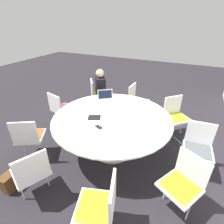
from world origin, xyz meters
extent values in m
plane|color=black|center=(0.00, 0.00, 0.00)|extent=(16.00, 16.00, 0.00)
cylinder|color=#B7B7BC|center=(0.00, 0.00, 0.01)|extent=(0.74, 0.74, 0.02)
cylinder|color=#B7B7BC|center=(0.00, 0.00, 0.37)|extent=(0.16, 0.16, 0.70)
cylinder|color=white|center=(0.00, 0.00, 0.73)|extent=(2.06, 2.06, 0.03)
cube|color=white|center=(-1.41, -1.03, 0.42)|extent=(0.60, 0.60, 0.04)
cube|color=gold|center=(-1.41, -1.03, 0.45)|extent=(0.53, 0.53, 0.01)
cube|color=white|center=(-1.29, -1.18, 0.64)|extent=(0.36, 0.27, 0.40)
cylinder|color=silver|center=(-1.55, -1.13, 0.20)|extent=(0.02, 0.02, 0.40)
cylinder|color=silver|center=(-1.26, -0.92, 0.20)|extent=(0.02, 0.02, 0.40)
cube|color=white|center=(-0.35, -1.40, 0.42)|extent=(0.52, 0.53, 0.04)
cube|color=red|center=(-0.35, -1.40, 0.45)|extent=(0.45, 0.47, 0.01)
cube|color=white|center=(-0.17, -1.45, 0.64)|extent=(0.13, 0.41, 0.40)
cylinder|color=silver|center=(-0.40, -1.57, 0.20)|extent=(0.02, 0.02, 0.40)
cylinder|color=silver|center=(-0.31, -1.22, 0.20)|extent=(0.02, 0.02, 0.40)
cube|color=white|center=(0.72, -1.25, 0.42)|extent=(0.58, 0.59, 0.04)
cube|color=#E04C1E|center=(0.72, -1.25, 0.45)|extent=(0.51, 0.52, 0.01)
cube|color=white|center=(0.89, -1.15, 0.64)|extent=(0.23, 0.38, 0.40)
cylinder|color=silver|center=(0.81, -1.40, 0.20)|extent=(0.02, 0.02, 0.40)
cylinder|color=silver|center=(0.63, -1.09, 0.20)|extent=(0.02, 0.02, 0.40)
cube|color=white|center=(1.30, -0.62, 0.42)|extent=(0.58, 0.57, 0.04)
cube|color=#4C5156|center=(1.30, -0.62, 0.45)|extent=(0.51, 0.50, 0.01)
cube|color=white|center=(1.39, -0.44, 0.64)|extent=(0.39, 0.21, 0.40)
cylinder|color=silver|center=(1.47, -0.69, 0.20)|extent=(0.02, 0.02, 0.40)
cylinder|color=silver|center=(1.14, -0.54, 0.20)|extent=(0.02, 0.02, 0.40)
cube|color=white|center=(1.37, 0.43, 0.42)|extent=(0.55, 0.53, 0.04)
cube|color=gold|center=(1.37, 0.43, 0.45)|extent=(0.48, 0.47, 0.01)
cube|color=white|center=(1.32, 0.62, 0.64)|extent=(0.41, 0.15, 0.40)
cylinder|color=silver|center=(1.20, 0.38, 0.20)|extent=(0.02, 0.02, 0.40)
cube|color=white|center=(0.71, 1.26, 0.42)|extent=(0.58, 0.59, 0.04)
cube|color=gold|center=(0.71, 1.26, 0.45)|extent=(0.51, 0.52, 0.01)
cube|color=white|center=(0.54, 1.35, 0.64)|extent=(0.23, 0.38, 0.40)
cylinder|color=silver|center=(0.80, 1.41, 0.20)|extent=(0.02, 0.02, 0.40)
cylinder|color=silver|center=(0.62, 1.10, 0.20)|extent=(0.02, 0.02, 0.40)
cube|color=white|center=(-0.11, 1.44, 0.42)|extent=(0.45, 0.47, 0.04)
cube|color=#4C5156|center=(-0.11, 1.44, 0.45)|extent=(0.40, 0.41, 0.01)
cube|color=white|center=(-0.30, 1.42, 0.64)|extent=(0.06, 0.42, 0.40)
cylinder|color=silver|center=(-0.12, 1.62, 0.20)|extent=(0.02, 0.02, 0.40)
cylinder|color=silver|center=(-0.10, 1.26, 0.20)|extent=(0.02, 0.02, 0.40)
cube|color=white|center=(-1.03, 1.01, 0.42)|extent=(0.61, 0.61, 0.04)
cube|color=olive|center=(-1.03, 1.01, 0.45)|extent=(0.54, 0.54, 0.01)
cube|color=white|center=(-1.17, 0.87, 0.64)|extent=(0.32, 0.31, 0.40)
cylinder|color=silver|center=(-1.16, 1.14, 0.20)|extent=(0.02, 0.02, 0.40)
cylinder|color=silver|center=(-0.90, 0.88, 0.20)|extent=(0.02, 0.02, 0.40)
cube|color=white|center=(-1.44, 0.06, 0.42)|extent=(0.46, 0.44, 0.04)
cube|color=gold|center=(-1.44, 0.06, 0.45)|extent=(0.40, 0.39, 0.01)
cube|color=white|center=(-1.45, -0.13, 0.64)|extent=(0.42, 0.05, 0.40)
cylinder|color=silver|center=(-1.62, 0.07, 0.20)|extent=(0.02, 0.02, 0.40)
cylinder|color=silver|center=(-1.26, 0.05, 0.20)|extent=(0.02, 0.02, 0.40)
cylinder|color=black|center=(-1.35, -0.86, 0.22)|extent=(0.10, 0.10, 0.44)
cylinder|color=black|center=(-1.20, -0.75, 0.22)|extent=(0.10, 0.10, 0.44)
cube|color=black|center=(-1.21, -0.88, 0.72)|extent=(0.42, 0.39, 0.55)
sphere|color=tan|center=(-1.21, -0.88, 1.09)|extent=(0.20, 0.20, 0.20)
cube|color=silver|center=(-0.52, -0.38, 0.76)|extent=(0.37, 0.39, 0.02)
cube|color=silver|center=(-0.61, -0.44, 0.86)|extent=(0.22, 0.28, 0.20)
cube|color=black|center=(-0.60, -0.44, 0.86)|extent=(0.20, 0.25, 0.17)
cube|color=black|center=(0.16, -0.26, 0.76)|extent=(0.22, 0.25, 0.02)
cylinder|color=white|center=(-0.23, 0.02, 0.79)|extent=(0.08, 0.08, 0.09)
cube|color=black|center=(0.38, -0.06, 0.75)|extent=(0.12, 0.16, 0.01)
cube|color=#513319|center=(1.35, -1.01, 0.14)|extent=(0.36, 0.16, 0.28)
camera|label=1|loc=(2.37, 1.11, 2.29)|focal=28.00mm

